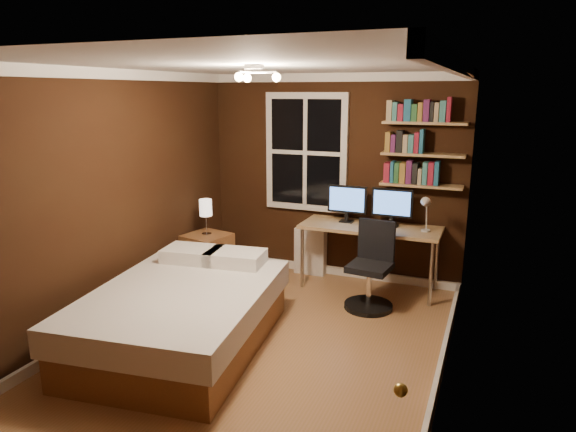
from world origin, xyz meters
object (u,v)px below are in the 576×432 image
at_px(bed, 183,315).
at_px(office_chair, 371,276).
at_px(nightstand, 208,258).
at_px(monitor_right, 392,208).
at_px(desk, 370,231).
at_px(monitor_left, 347,204).
at_px(bedside_lamp, 206,217).
at_px(radiator, 310,251).
at_px(desk_lamp, 426,214).

distance_m(bed, office_chair, 2.05).
relative_size(nightstand, monitor_right, 1.28).
distance_m(nightstand, desk, 2.00).
bearing_deg(monitor_right, office_chair, -97.05).
xyz_separation_m(monitor_left, monitor_right, (0.53, 0.00, 0.00)).
relative_size(monitor_left, monitor_right, 1.00).
distance_m(nightstand, bedside_lamp, 0.52).
bearing_deg(desk, monitor_left, 165.44).
bearing_deg(bedside_lamp, monitor_right, 16.53).
bearing_deg(desk, radiator, 165.34).
bearing_deg(desk_lamp, monitor_right, 158.80).
bearing_deg(bedside_lamp, office_chair, 0.21).
xyz_separation_m(bed, desk, (1.24, 2.04, 0.41)).
bearing_deg(radiator, office_chair, -37.95).
distance_m(bedside_lamp, monitor_left, 1.70).
xyz_separation_m(nightstand, desk, (1.88, 0.54, 0.40)).
relative_size(monitor_left, desk_lamp, 1.07).
bearing_deg(nightstand, desk, 28.37).
distance_m(monitor_left, office_chair, 1.00).
bearing_deg(radiator, desk, -14.66).
xyz_separation_m(radiator, monitor_right, (1.04, -0.13, 0.69)).
bearing_deg(office_chair, radiator, 148.23).
height_order(bedside_lamp, radiator, bedside_lamp).
bearing_deg(monitor_right, bed, -124.67).
distance_m(bed, nightstand, 1.63).
bearing_deg(monitor_left, office_chair, -53.37).
relative_size(nightstand, monitor_left, 1.28).
xyz_separation_m(bed, desk_lamp, (1.87, 1.97, 0.69)).
bearing_deg(radiator, bed, -100.84).
height_order(bed, monitor_left, monitor_left).
relative_size(bed, monitor_left, 4.73).
height_order(nightstand, radiator, nightstand).
bearing_deg(office_chair, desk_lamp, 50.10).
xyz_separation_m(bedside_lamp, office_chair, (2.03, 0.01, -0.47)).
relative_size(bedside_lamp, office_chair, 0.46).
bearing_deg(bed, office_chair, 39.87).
xyz_separation_m(bed, bedside_lamp, (-0.64, 1.50, 0.52)).
height_order(desk, desk_lamp, desk_lamp).
bearing_deg(radiator, monitor_left, -14.73).
bearing_deg(bedside_lamp, desk, 16.13).
distance_m(monitor_left, desk_lamp, 0.95).
bearing_deg(desk, bedside_lamp, -163.87).
xyz_separation_m(radiator, monitor_left, (0.50, -0.13, 0.69)).
xyz_separation_m(monitor_left, office_chair, (0.46, -0.62, -0.63)).
distance_m(nightstand, desk_lamp, 2.64).
distance_m(desk_lamp, office_chair, 0.92).
distance_m(nightstand, monitor_right, 2.30).
height_order(nightstand, desk, desk).
xyz_separation_m(nightstand, monitor_left, (1.57, 0.62, 0.69)).
xyz_separation_m(bed, office_chair, (1.39, 1.51, 0.06)).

